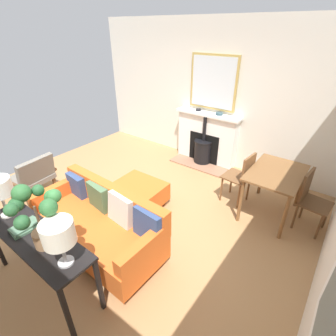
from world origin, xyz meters
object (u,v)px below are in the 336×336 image
object	(u,v)px
book_stack	(25,227)
dining_chair_by_back_wall	(310,197)
armchair_accent	(33,176)
console_table	(36,242)
sofa	(100,224)
ottoman	(140,192)
mantel_bowl_far	(219,114)
potted_plant	(36,211)
dining_chair_near_fireplace	(242,175)
fireplace	(206,141)
dining_table	(275,178)
mantel_bowl_near	(198,110)
table_lamp_far_end	(58,234)

from	to	relation	value
book_stack	dining_chair_by_back_wall	world-z (taller)	dining_chair_by_back_wall
armchair_accent	console_table	xyz separation A→B (m)	(0.82, 1.70, 0.21)
sofa	ottoman	world-z (taller)	sofa
mantel_bowl_far	potted_plant	world-z (taller)	potted_plant
dining_chair_near_fireplace	dining_chair_by_back_wall	distance (m)	0.98
fireplace	mantel_bowl_far	distance (m)	0.67
dining_table	dining_chair_near_fireplace	xyz separation A→B (m)	(0.01, -0.49, -0.11)
mantel_bowl_near	console_table	bearing A→B (deg)	5.30
mantel_bowl_far	sofa	xyz separation A→B (m)	(2.99, -0.11, -0.74)
table_lamp_far_end	potted_plant	xyz separation A→B (m)	(-0.01, -0.33, 0.07)
fireplace	ottoman	xyz separation A→B (m)	(2.00, -0.07, -0.23)
potted_plant	dining_chair_by_back_wall	distance (m)	3.39
fireplace	potted_plant	size ratio (longest dim) A/B	2.13
book_stack	dining_table	size ratio (longest dim) A/B	0.29
dining_chair_near_fireplace	mantel_bowl_near	bearing A→B (deg)	-124.90
fireplace	mantel_bowl_far	size ratio (longest dim) A/B	9.49
mantel_bowl_far	sofa	size ratio (longest dim) A/B	0.08
mantel_bowl_far	dining_chair_near_fireplace	xyz separation A→B (m)	(1.00, 0.96, -0.57)
mantel_bowl_near	dining_table	world-z (taller)	mantel_bowl_near
table_lamp_far_end	potted_plant	distance (m)	0.34
console_table	potted_plant	xyz separation A→B (m)	(-0.01, 0.22, 0.50)
fireplace	dining_table	distance (m)	1.95
sofa	fireplace	bearing A→B (deg)	-177.67
mantel_bowl_far	dining_chair_near_fireplace	bearing A→B (deg)	43.91
mantel_bowl_far	dining_chair_by_back_wall	distance (m)	2.25
sofa	dining_chair_by_back_wall	world-z (taller)	dining_chair_by_back_wall
table_lamp_far_end	dining_chair_near_fireplace	distance (m)	2.87
ottoman	console_table	bearing A→B (deg)	6.17
dining_chair_near_fireplace	table_lamp_far_end	bearing A→B (deg)	-10.89
dining_chair_near_fireplace	fireplace	bearing A→B (deg)	-129.07
mantel_bowl_near	dining_table	size ratio (longest dim) A/B	0.11
book_stack	dining_chair_near_fireplace	world-z (taller)	dining_chair_near_fireplace
console_table	dining_table	xyz separation A→B (m)	(-2.77, 1.57, -0.01)
ottoman	sofa	bearing A→B (deg)	11.45
book_stack	mantel_bowl_near	bearing A→B (deg)	-177.26
potted_plant	dining_chair_near_fireplace	world-z (taller)	potted_plant
ottoman	dining_chair_by_back_wall	distance (m)	2.50
mantel_bowl_far	dining_chair_near_fireplace	world-z (taller)	mantel_bowl_far
book_stack	fireplace	bearing A→B (deg)	179.15
mantel_bowl_near	table_lamp_far_end	size ratio (longest dim) A/B	0.25
dining_chair_by_back_wall	mantel_bowl_near	bearing A→B (deg)	-112.07
mantel_bowl_far	table_lamp_far_end	size ratio (longest dim) A/B	0.31
console_table	potted_plant	bearing A→B (deg)	93.74
potted_plant	book_stack	distance (m)	0.54
mantel_bowl_far	dining_table	distance (m)	1.82
sofa	potted_plant	bearing A→B (deg)	15.31
console_table	table_lamp_far_end	xyz separation A→B (m)	(-0.00, 0.55, 0.43)
dining_chair_near_fireplace	dining_chair_by_back_wall	bearing A→B (deg)	91.08
table_lamp_far_end	book_stack	world-z (taller)	table_lamp_far_end
mantel_bowl_far	potted_plant	size ratio (longest dim) A/B	0.22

